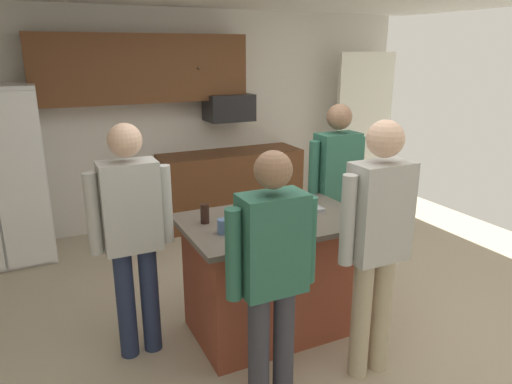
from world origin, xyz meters
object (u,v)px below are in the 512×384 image
at_px(person_host_foreground, 132,228).
at_px(person_guest_by_door, 272,268).
at_px(mug_blue_stoneware, 223,226).
at_px(microwave_over_range, 229,107).
at_px(person_elder_center, 336,184).
at_px(glass_short_whisky, 283,222).
at_px(glass_stout_tall, 205,213).
at_px(serving_tray, 290,210).
at_px(glass_pilsner, 269,216).
at_px(person_guest_left, 378,235).
at_px(kitchen_island, 273,274).

height_order(person_host_foreground, person_guest_by_door, person_host_foreground).
bearing_deg(mug_blue_stoneware, person_guest_by_door, -85.35).
xyz_separation_m(microwave_over_range, person_elder_center, (0.19, -2.03, -0.48)).
bearing_deg(person_guest_by_door, microwave_over_range, 9.83).
relative_size(person_elder_center, glass_short_whisky, 10.93).
bearing_deg(glass_short_whisky, person_elder_center, 37.28).
bearing_deg(glass_stout_tall, glass_short_whisky, -45.01).
height_order(person_elder_center, serving_tray, person_elder_center).
distance_m(glass_stout_tall, glass_pilsner, 0.47).
xyz_separation_m(person_host_foreground, mug_blue_stoneware, (0.56, -0.25, 0.00)).
xyz_separation_m(person_host_foreground, serving_tray, (1.19, -0.07, -0.03)).
bearing_deg(glass_pilsner, person_elder_center, 29.74).
xyz_separation_m(person_elder_center, person_guest_by_door, (-1.25, -1.17, -0.05)).
bearing_deg(person_guest_by_door, glass_pilsner, 2.36).
height_order(person_guest_left, person_elder_center, person_guest_left).
bearing_deg(person_elder_center, mug_blue_stoneware, -4.17).
height_order(kitchen_island, glass_pilsner, glass_pilsner).
bearing_deg(person_elder_center, serving_tray, 1.49).
relative_size(kitchen_island, glass_pilsner, 10.05).
xyz_separation_m(glass_stout_tall, serving_tray, (0.67, -0.06, -0.05)).
xyz_separation_m(person_guest_left, person_guest_by_door, (-0.75, 0.01, -0.08)).
distance_m(kitchen_island, glass_stout_tall, 0.73).
distance_m(person_guest_left, glass_short_whisky, 0.63).
height_order(person_guest_by_door, mug_blue_stoneware, person_guest_by_door).
height_order(kitchen_island, person_guest_by_door, person_guest_by_door).
bearing_deg(person_guest_by_door, mug_blue_stoneware, 32.86).
relative_size(mug_blue_stoneware, glass_pilsner, 0.90).
bearing_deg(person_guest_by_door, glass_stout_tall, 34.48).
bearing_deg(glass_short_whisky, person_guest_by_door, -124.91).
distance_m(person_guest_by_door, glass_short_whisky, 0.56).
distance_m(person_host_foreground, glass_short_whisky, 1.02).
distance_m(person_elder_center, glass_short_whisky, 1.17).
xyz_separation_m(person_guest_by_door, glass_stout_tall, (-0.10, 0.87, 0.07)).
relative_size(kitchen_island, mug_blue_stoneware, 11.11).
height_order(microwave_over_range, serving_tray, microwave_over_range).
xyz_separation_m(microwave_over_range, kitchen_island, (-0.67, -2.47, -0.98)).
bearing_deg(serving_tray, mug_blue_stoneware, -163.99).
bearing_deg(person_elder_center, kitchen_island, 0.00).
distance_m(person_elder_center, glass_stout_tall, 1.38).
distance_m(glass_short_whisky, serving_tray, 0.44).
height_order(kitchen_island, serving_tray, serving_tray).
distance_m(person_host_foreground, glass_stout_tall, 0.52).
height_order(person_host_foreground, glass_stout_tall, person_host_foreground).
bearing_deg(glass_stout_tall, person_guest_by_door, -83.72).
distance_m(microwave_over_range, person_guest_by_door, 3.41).
bearing_deg(kitchen_island, glass_short_whisky, -105.16).
distance_m(microwave_over_range, mug_blue_stoneware, 2.85).
relative_size(microwave_over_range, person_host_foreground, 0.33).
distance_m(microwave_over_range, glass_short_whisky, 2.88).
bearing_deg(person_guest_by_door, person_guest_left, -62.74).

